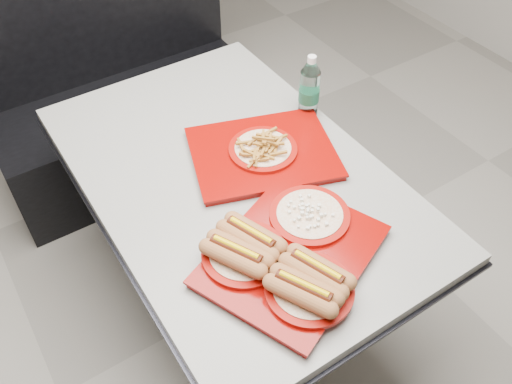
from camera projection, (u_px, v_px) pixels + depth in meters
ground at (239, 297)px, 2.35m from camera, size 6.00×6.00×0.00m
diner_table at (235, 207)px, 1.92m from camera, size 0.92×1.42×0.75m
booth_bench at (121, 95)px, 2.69m from camera, size 1.30×0.57×1.35m
tray_near at (287, 255)px, 1.52m from camera, size 0.61×0.56×0.11m
tray_far at (263, 151)px, 1.84m from camera, size 0.58×0.51×0.10m
water_bottle at (309, 89)px, 1.96m from camera, size 0.08×0.08×0.24m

